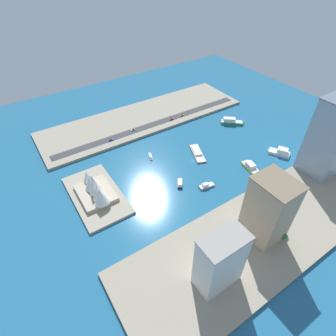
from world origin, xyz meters
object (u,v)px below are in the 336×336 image
Objects in this scene: ferry_white_commuter at (280,152)px; hatchback_blue at (111,140)px; barge_flat_brown at (197,152)px; apartment_midrise_tan at (268,210)px; yacht_sleek_gray at (206,186)px; patrol_launch_navy at (180,183)px; hotel_broad_white at (220,261)px; sailboat_small_white at (150,156)px; van_white at (133,130)px; taxi_yellow_cab at (182,115)px; traffic_light_waterfront at (188,113)px; pickup_red at (172,119)px; opera_landmark at (95,188)px; ferry_green_doubledeck at (231,121)px; ferry_yellow_fast at (251,167)px; tower_tall_glass at (330,138)px.

ferry_white_commuter reaches higher than hatchback_blue.
apartment_midrise_tan is (-99.93, 21.81, 26.24)m from barge_flat_brown.
yacht_sleek_gray is (4.01, 89.39, -1.32)m from ferry_white_commuter.
patrol_launch_navy is 0.29× the size of hotel_broad_white.
yacht_sleek_gray is at bearing -162.63° from sailboat_small_white.
van_white reaches higher than patrol_launch_navy.
traffic_light_waterfront is (-3.84, -5.29, 3.40)m from taxi_yellow_cab.
hotel_broad_white is 173.82m from hatchback_blue.
pickup_red is 1.04× the size of hatchback_blue.
van_white is at bearing 83.33° from traffic_light_waterfront.
patrol_launch_navy is 2.64× the size of taxi_yellow_cab.
van_white is 98.61m from opera_landmark.
patrol_launch_navy is 108.22m from ferry_white_commuter.
ferry_green_doubledeck is 153.81m from apartment_midrise_tan.
sailboat_small_white is 94.83m from ferry_yellow_fast.
hotel_broad_white is at bearing 122.98° from ferry_yellow_fast.
hotel_broad_white is at bearing 150.36° from taxi_yellow_cab.
hotel_broad_white reaches higher than taxi_yellow_cab.
hotel_broad_white is at bearing 154.30° from pickup_red.
ferry_green_doubledeck is 173.60m from opera_landmark.
van_white is at bearing -45.11° from opera_landmark.
yacht_sleek_gray is 3.22× the size of van_white.
opera_landmark is (-0.97, 104.94, 8.52)m from barge_flat_brown.
apartment_midrise_tan is at bearing 168.23° from pickup_red.
pickup_red is 21.25m from traffic_light_waterfront.
apartment_midrise_tan is at bearing -79.73° from hotel_broad_white.
patrol_launch_navy is at bearing 64.69° from tower_tall_glass.
ferry_yellow_fast is (-45.44, -26.85, 0.75)m from barge_flat_brown.
patrol_launch_navy is 0.18× the size of tower_tall_glass.
van_white is at bearing 86.24° from taxi_yellow_cab.
yacht_sleek_gray is 108.63m from tower_tall_glass.
hotel_broad_white reaches higher than ferry_green_doubledeck.
pickup_red is 75.72m from hatchback_blue.
taxi_yellow_cab is (64.34, -27.72, 2.28)m from barge_flat_brown.
traffic_light_waterfront is at bearing -61.62° from sailboat_small_white.
ferry_green_doubledeck is 110.09m from yacht_sleek_gray.
ferry_yellow_fast is at bearing -151.42° from van_white.
barge_flat_brown is 46.92m from yacht_sleek_gray.
tower_tall_glass is at bearing -115.31° from patrol_launch_navy.
apartment_midrise_tan is 1.18× the size of hotel_broad_white.
hotel_broad_white is (-63.54, 137.86, 20.88)m from ferry_white_commuter.
van_white is at bearing 27.22° from barge_flat_brown.
hatchback_blue is at bearing 39.59° from ferry_yellow_fast.
yacht_sleek_gray is 0.35× the size of hotel_broad_white.
traffic_light_waterfront is (105.77, 34.06, 4.17)m from ferry_white_commuter.
barge_flat_brown is 6.61× the size of taxi_yellow_cab.
traffic_light_waterfront is (60.50, -33.01, 5.68)m from barge_flat_brown.
taxi_yellow_cab is (144.02, 45.33, -32.97)m from tower_tall_glass.
ferry_white_commuter is at bearing -179.79° from ferry_green_doubledeck.
barge_flat_brown is 70.09m from taxi_yellow_cab.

